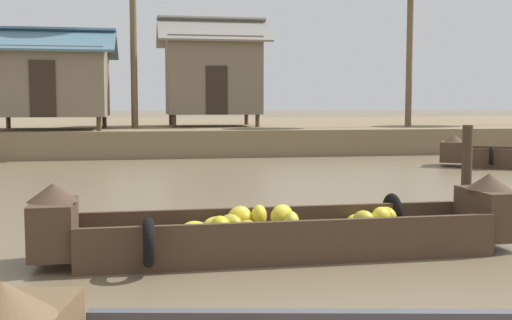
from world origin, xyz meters
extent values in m
plane|color=#726047|center=(0.00, 10.00, 0.00)|extent=(300.00, 300.00, 0.00)
cube|color=#7F6B4C|center=(0.00, 28.25, 0.45)|extent=(160.00, 20.00, 0.89)
cube|color=#473323|center=(-0.30, 4.80, 0.06)|extent=(4.79, 1.12, 0.12)
cube|color=#473323|center=(-0.30, 5.29, 0.31)|extent=(4.77, 0.14, 0.38)
cube|color=#473323|center=(-0.29, 4.31, 0.31)|extent=(4.77, 0.14, 0.38)
cube|color=#473323|center=(2.32, 4.83, 0.42)|extent=(0.47, 0.91, 0.60)
cone|color=#473323|center=(2.32, 4.83, 0.82)|extent=(0.57, 0.57, 0.20)
cube|color=#473323|center=(-2.91, 4.77, 0.42)|extent=(0.47, 0.91, 0.60)
cone|color=#473323|center=(-2.91, 4.77, 0.82)|extent=(0.57, 0.57, 0.20)
cube|color=#473323|center=(-1.31, 4.79, 0.33)|extent=(0.21, 0.96, 0.05)
torus|color=black|center=(1.30, 5.43, 0.35)|extent=(0.13, 0.52, 0.52)
torus|color=black|center=(-1.89, 4.17, 0.35)|extent=(0.13, 0.52, 0.52)
ellipsoid|color=gold|center=(-0.93, 4.86, 0.40)|extent=(0.32, 0.37, 0.19)
ellipsoid|color=yellow|center=(-0.26, 4.61, 0.41)|extent=(0.27, 0.31, 0.28)
ellipsoid|color=yellow|center=(-1.11, 4.85, 0.38)|extent=(0.38, 0.33, 0.19)
ellipsoid|color=yellow|center=(-0.57, 4.98, 0.45)|extent=(0.25, 0.30, 0.27)
ellipsoid|color=yellow|center=(1.07, 5.07, 0.37)|extent=(0.30, 0.36, 0.25)
ellipsoid|color=gold|center=(-0.80, 5.07, 0.42)|extent=(0.38, 0.32, 0.28)
ellipsoid|color=yellow|center=(-0.78, 4.99, 0.41)|extent=(0.30, 0.28, 0.24)
ellipsoid|color=gold|center=(-0.78, 4.52, 0.37)|extent=(0.34, 0.36, 0.23)
ellipsoid|color=yellow|center=(-0.35, 4.71, 0.48)|extent=(0.37, 0.33, 0.28)
ellipsoid|color=yellow|center=(-1.37, 4.76, 0.35)|extent=(0.33, 0.27, 0.19)
ellipsoid|color=yellow|center=(0.96, 4.96, 0.38)|extent=(0.36, 0.37, 0.26)
ellipsoid|color=yellow|center=(0.68, 5.08, 0.31)|extent=(0.36, 0.34, 0.19)
ellipsoid|color=yellow|center=(-1.08, 4.72, 0.41)|extent=(0.29, 0.32, 0.20)
ellipsoid|color=gold|center=(0.71, 4.88, 0.38)|extent=(0.36, 0.36, 0.22)
ellipsoid|color=yellow|center=(-0.98, 4.96, 0.35)|extent=(0.27, 0.28, 0.22)
cube|color=#47474C|center=(-0.22, 1.14, 0.49)|extent=(4.14, 0.86, 0.05)
cone|color=brown|center=(-2.66, 0.95, 0.78)|extent=(0.65, 0.65, 0.20)
cube|color=#473323|center=(6.84, 14.52, 0.41)|extent=(1.10, 1.21, 0.58)
cone|color=#473323|center=(6.84, 14.52, 0.80)|extent=(0.77, 0.77, 0.20)
cube|color=#473323|center=(8.16, 13.75, 0.36)|extent=(0.71, 1.01, 0.05)
torus|color=black|center=(7.39, 13.43, 0.38)|extent=(0.37, 0.51, 0.52)
cylinder|color=#4C3826|center=(-3.34, 18.91, 1.12)|extent=(0.16, 0.16, 0.45)
cylinder|color=#4C3826|center=(-6.73, 21.92, 1.12)|extent=(0.16, 0.16, 0.45)
cylinder|color=#4C3826|center=(-3.34, 21.92, 1.12)|extent=(0.16, 0.16, 0.45)
cube|color=#7A6B56|center=(-5.04, 20.42, 2.48)|extent=(3.80, 3.40, 2.27)
cube|color=#2D2319|center=(-5.04, 18.69, 2.25)|extent=(0.80, 0.04, 1.80)
cube|color=slate|center=(-5.04, 19.56, 3.88)|extent=(4.50, 2.20, 0.95)
cube|color=slate|center=(-5.04, 21.27, 3.88)|extent=(4.50, 2.20, 0.95)
cylinder|color=#4C3826|center=(-0.79, 21.37, 1.13)|extent=(0.16, 0.16, 0.47)
cylinder|color=#4C3826|center=(2.35, 21.37, 1.13)|extent=(0.16, 0.16, 0.47)
cylinder|color=#4C3826|center=(-0.79, 24.00, 1.13)|extent=(0.16, 0.16, 0.47)
cylinder|color=#4C3826|center=(2.35, 24.00, 1.13)|extent=(0.16, 0.16, 0.47)
cube|color=#7A6B56|center=(0.78, 22.69, 2.83)|extent=(3.54, 3.03, 2.93)
cube|color=#2D2319|center=(0.78, 21.15, 2.27)|extent=(0.80, 0.04, 1.80)
cube|color=gray|center=(0.78, 21.93, 4.60)|extent=(4.24, 2.00, 1.09)
cube|color=gray|center=(0.78, 23.44, 4.60)|extent=(4.24, 2.00, 1.09)
cylinder|color=brown|center=(8.23, 20.96, 3.89)|extent=(0.24, 0.24, 5.99)
cylinder|color=brown|center=(-2.22, 21.16, 4.02)|extent=(0.24, 0.24, 6.25)
cylinder|color=#423323|center=(2.44, 5.61, 0.75)|extent=(0.14, 0.14, 1.49)
camera|label=1|loc=(-1.93, -2.45, 1.79)|focal=44.81mm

